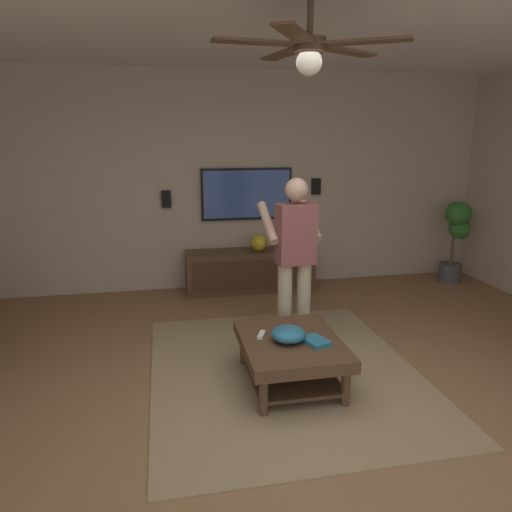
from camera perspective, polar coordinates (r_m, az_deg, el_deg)
The scene contains 16 objects.
ground_plane at distance 3.72m, azimuth 4.81°, elevation -18.53°, with size 8.50×8.50×0.00m, color olive.
wall_back_tv at distance 6.38m, azimuth -3.23°, elevation 8.92°, with size 0.10×7.28×2.85m, color #BCA893.
area_rug at distance 4.27m, azimuth 3.40°, elevation -13.73°, with size 2.69×2.29×0.01m, color #9E8460.
coffee_table at distance 3.97m, azimuth 4.21°, elevation -11.35°, with size 1.00×0.80×0.40m.
media_console at distance 6.30m, azimuth -0.70°, elevation -1.76°, with size 0.45×1.70×0.55m.
tv at distance 6.34m, azimuth -1.14°, elevation 7.51°, with size 0.05×1.22×0.69m.
person_standing at distance 4.56m, azimuth 4.69°, elevation 0.53°, with size 0.57×0.57×1.64m.
potted_plant_tall at distance 7.15m, azimuth 23.16°, elevation 2.97°, with size 0.43×0.43×1.16m.
bowl at distance 3.86m, azimuth 3.94°, elevation -9.41°, with size 0.28×0.28×0.12m, color teal.
remote_white at distance 3.97m, azimuth 0.65°, elevation -9.49°, with size 0.15×0.04×0.02m, color white.
remote_black at distance 3.96m, azimuth 3.41°, elevation -9.58°, with size 0.15×0.04×0.02m, color black.
book at distance 3.86m, azimuth 7.23°, elevation -10.19°, with size 0.22×0.16×0.04m, color teal.
vase_round at distance 6.19m, azimuth 0.37°, elevation 1.62°, with size 0.22×0.22×0.22m, color gold.
wall_speaker_left at distance 6.59m, azimuth 7.28°, elevation 8.35°, with size 0.06×0.12×0.22m, color black.
wall_speaker_right at distance 6.26m, azimuth -10.81°, elevation 6.79°, with size 0.06×0.12×0.22m, color black.
ceiling_fan at distance 3.14m, azimuth 6.49°, elevation 23.56°, with size 1.14×1.16×0.46m.
Camera 1 is at (-3.00, 0.90, 2.00)m, focal length 33.06 mm.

